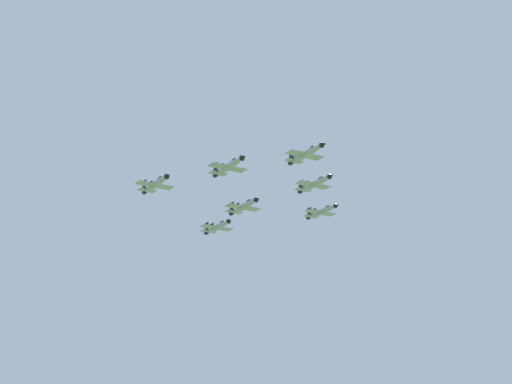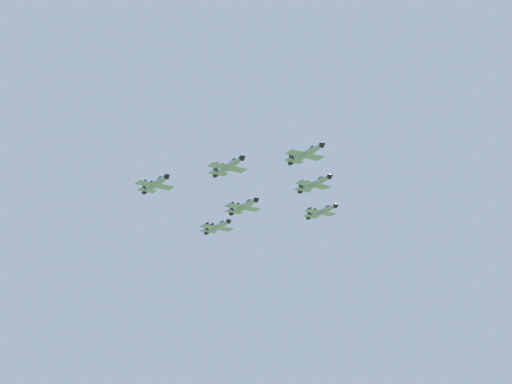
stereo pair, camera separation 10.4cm
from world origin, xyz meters
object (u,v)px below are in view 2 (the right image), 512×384
Objects in this scene: jet_slot_rear at (244,206)px; jet_trailing at (218,227)px; jet_left_wingman at (315,184)px; jet_lead at (306,154)px; jet_right_wingman at (229,166)px; jet_left_outer at (322,211)px; jet_right_outer at (156,184)px.

jet_trailing is (-7.46, -11.78, -1.78)m from jet_slot_rear.
jet_lead is at bearing -40.37° from jet_left_wingman.
jet_left_wingman reaches higher than jet_trailing.
jet_lead reaches higher than jet_left_wingman.
jet_trailing is (-24.93, -17.22, -5.59)m from jet_right_wingman.
jet_trailing is at bearing 156.97° from jet_right_wingman.
jet_lead is 18.31m from jet_right_wingman.
jet_lead is 0.98× the size of jet_left_wingman.
jet_lead is at bearing -0.39° from jet_trailing.
jet_slot_rear reaches higher than jet_trailing.
jet_right_wingman is 30.81m from jet_trailing.
jet_right_wingman is 1.00× the size of jet_slot_rear.
jet_right_wingman is at bearing -39.71° from jet_slot_rear.
jet_slot_rear is at bearing -90.71° from jet_left_outer.
jet_right_outer is at bearing -90.71° from jet_left_outer.
jet_right_wingman is 0.99× the size of jet_right_outer.
jet_right_wingman is at bearing -69.30° from jet_left_outer.
jet_left_wingman is at bearing 139.71° from jet_lead.
jet_right_wingman reaches higher than jet_right_outer.
jet_trailing is (12.57, -24.46, -4.15)m from jet_left_outer.
jet_left_outer is (-34.95, -10.88, -2.11)m from jet_lead.
jet_left_wingman is at bearing -41.07° from jet_left_outer.
jet_left_wingman is 0.99× the size of jet_slot_rear.
jet_slot_rear is at bearing -139.64° from jet_left_wingman.
jet_left_outer is at bearing 89.22° from jet_right_outer.
jet_slot_rear is at bearing -0.40° from jet_trailing.
jet_left_wingman is 18.36m from jet_left_outer.
jet_right_outer is 27.72m from jet_trailing.
jet_left_wingman reaches higher than jet_slot_rear.
jet_right_outer is at bearing -111.42° from jet_left_wingman.
jet_slot_rear is (20.03, -12.68, -2.37)m from jet_left_outer.
jet_left_wingman is at bearing 90.00° from jet_right_wingman.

